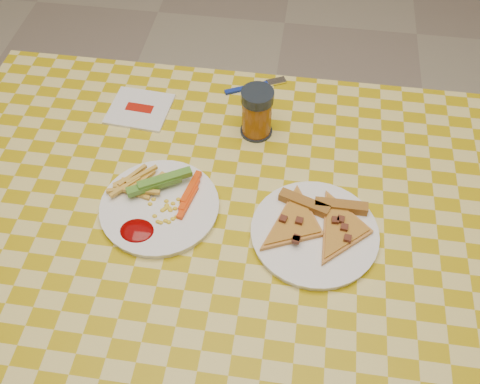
{
  "coord_description": "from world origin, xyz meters",
  "views": [
    {
      "loc": [
        0.11,
        -0.61,
        1.62
      ],
      "look_at": [
        0.02,
        0.04,
        0.78
      ],
      "focal_mm": 40.0,
      "sensor_mm": 36.0,
      "label": 1
    }
  ],
  "objects_px": {
    "plate_left": "(160,207)",
    "drink_glass": "(257,113)",
    "plate_right": "(314,234)",
    "table": "(228,235)"
  },
  "relations": [
    {
      "from": "plate_left",
      "to": "drink_glass",
      "type": "bearing_deg",
      "value": 56.07
    },
    {
      "from": "table",
      "to": "plate_right",
      "type": "height_order",
      "value": "plate_right"
    },
    {
      "from": "table",
      "to": "plate_right",
      "type": "bearing_deg",
      "value": -8.07
    },
    {
      "from": "table",
      "to": "drink_glass",
      "type": "height_order",
      "value": "drink_glass"
    },
    {
      "from": "table",
      "to": "drink_glass",
      "type": "relative_size",
      "value": 10.96
    },
    {
      "from": "table",
      "to": "plate_left",
      "type": "height_order",
      "value": "plate_left"
    },
    {
      "from": "plate_right",
      "to": "drink_glass",
      "type": "xyz_separation_m",
      "value": [
        -0.15,
        0.26,
        0.05
      ]
    },
    {
      "from": "drink_glass",
      "to": "plate_left",
      "type": "bearing_deg",
      "value": -123.93
    },
    {
      "from": "plate_right",
      "to": "drink_glass",
      "type": "distance_m",
      "value": 0.3
    },
    {
      "from": "plate_left",
      "to": "drink_glass",
      "type": "xyz_separation_m",
      "value": [
        0.16,
        0.24,
        0.05
      ]
    }
  ]
}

